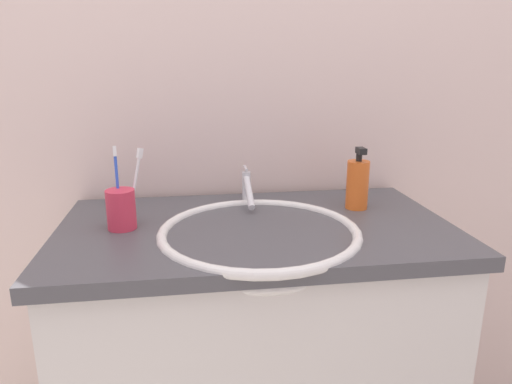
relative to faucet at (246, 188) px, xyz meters
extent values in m
cube|color=beige|center=(0.00, 0.15, 0.23)|extent=(2.16, 0.04, 2.40)
cube|color=#4C4C51|center=(0.00, -0.16, -0.06)|extent=(0.96, 0.55, 0.03)
ellipsoid|color=white|center=(0.00, -0.22, -0.09)|extent=(0.42, 0.42, 0.09)
torus|color=white|center=(0.00, -0.22, -0.05)|extent=(0.48, 0.48, 0.02)
cylinder|color=#595B60|center=(0.00, -0.22, -0.13)|extent=(0.03, 0.03, 0.01)
cylinder|color=silver|center=(0.00, 0.02, 0.00)|extent=(0.02, 0.02, 0.09)
cylinder|color=silver|center=(0.00, -0.03, 0.00)|extent=(0.02, 0.12, 0.07)
cylinder|color=silver|center=(0.00, 0.04, 0.05)|extent=(0.01, 0.05, 0.01)
cylinder|color=#D8334C|center=(-0.32, -0.15, 0.00)|extent=(0.07, 0.07, 0.10)
cylinder|color=white|center=(-0.29, -0.13, 0.04)|extent=(0.05, 0.04, 0.17)
cube|color=white|center=(-0.27, -0.11, 0.13)|extent=(0.02, 0.02, 0.03)
cylinder|color=blue|center=(-0.32, -0.13, 0.05)|extent=(0.01, 0.03, 0.18)
cube|color=white|center=(-0.33, -0.12, 0.14)|extent=(0.01, 0.02, 0.03)
cylinder|color=orange|center=(0.29, -0.08, 0.02)|extent=(0.06, 0.06, 0.13)
cylinder|color=black|center=(0.29, -0.08, 0.09)|extent=(0.02, 0.02, 0.02)
cube|color=black|center=(0.29, -0.09, 0.11)|extent=(0.02, 0.04, 0.02)
camera|label=1|loc=(-0.15, -1.23, 0.34)|focal=32.47mm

